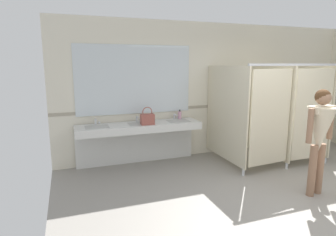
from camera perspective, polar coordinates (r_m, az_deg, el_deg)
The scene contains 9 objects.
ground_plane at distance 4.65m, azimuth 26.74°, elevation -15.96°, with size 6.95×5.94×0.10m, color gray.
wall_back at distance 6.37m, azimuth 9.88°, elevation 5.64°, with size 6.95×0.12×2.80m, color beige.
wall_back_tile_band at distance 6.36m, azimuth 10.07°, elevation 2.44°, with size 6.95×0.01×0.06m, color #9E937F.
vanity_counter at distance 5.56m, azimuth -5.96°, elevation -3.17°, with size 2.37×0.56×0.95m.
mirror_panel at distance 5.60m, azimuth -6.68°, elevation 7.63°, with size 2.27×0.02×1.32m, color silver.
bathroom_stalls at distance 6.00m, azimuth 20.38°, elevation 1.22°, with size 1.99×1.48×1.96m.
person_standing at distance 4.71m, azimuth 28.19°, elevation -2.10°, with size 0.56×0.46×1.60m.
handbag at distance 5.30m, azimuth -4.15°, elevation -0.16°, with size 0.25×0.15×0.33m.
soap_dispenser at distance 5.84m, azimuth 2.37°, elevation 0.61°, with size 0.07×0.07×0.19m.
Camera 1 is at (-3.14, -2.79, 1.96)m, focal length 30.39 mm.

